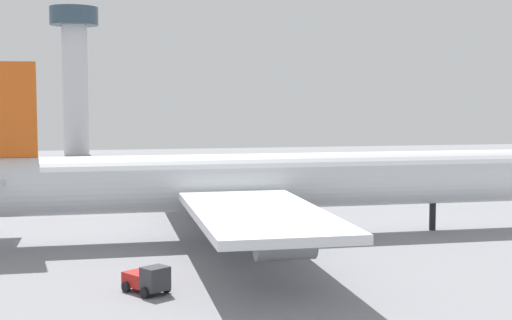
{
  "coord_description": "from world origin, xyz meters",
  "views": [
    {
      "loc": [
        -15.11,
        -71.97,
        14.25
      ],
      "look_at": [
        0.0,
        0.0,
        7.97
      ],
      "focal_mm": 50.86,
      "sensor_mm": 36.0,
      "label": 1
    }
  ],
  "objects_px": {
    "cargo_airplane": "(251,182)",
    "catering_truck": "(381,190)",
    "control_tower": "(75,66)",
    "maintenance_van": "(148,279)"
  },
  "relations": [
    {
      "from": "cargo_airplane",
      "to": "control_tower",
      "type": "distance_m",
      "value": 119.49
    },
    {
      "from": "catering_truck",
      "to": "control_tower",
      "type": "xyz_separation_m",
      "value": [
        -45.82,
        90.76,
        21.22
      ]
    },
    {
      "from": "catering_truck",
      "to": "maintenance_van",
      "type": "xyz_separation_m",
      "value": [
        -35.98,
        -44.96,
        -0.1
      ]
    },
    {
      "from": "catering_truck",
      "to": "cargo_airplane",
      "type": "bearing_deg",
      "value": -133.54
    },
    {
      "from": "cargo_airplane",
      "to": "catering_truck",
      "type": "height_order",
      "value": "cargo_airplane"
    },
    {
      "from": "catering_truck",
      "to": "control_tower",
      "type": "bearing_deg",
      "value": 116.79
    },
    {
      "from": "cargo_airplane",
      "to": "catering_truck",
      "type": "xyz_separation_m",
      "value": [
        24.31,
        25.58,
        -4.56
      ]
    },
    {
      "from": "cargo_airplane",
      "to": "catering_truck",
      "type": "bearing_deg",
      "value": 46.46
    },
    {
      "from": "cargo_airplane",
      "to": "maintenance_van",
      "type": "height_order",
      "value": "cargo_airplane"
    },
    {
      "from": "cargo_airplane",
      "to": "maintenance_van",
      "type": "distance_m",
      "value": 23.09
    }
  ]
}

